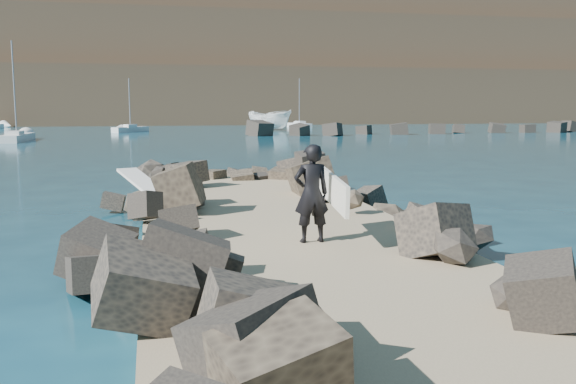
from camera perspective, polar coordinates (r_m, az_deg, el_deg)
name	(u,v)px	position (r m, az deg, el deg)	size (l,w,h in m)	color
ground	(279,252)	(14.60, -0.83, -5.32)	(800.00, 800.00, 0.00)	#0F384C
jetty	(299,259)	(12.63, 0.96, -6.00)	(6.00, 26.00, 0.60)	#8C7759
riprap_left	(147,251)	(12.76, -12.40, -5.12)	(2.60, 22.00, 1.00)	black
riprap_right	(426,238)	(13.97, 12.18, -4.00)	(2.60, 22.00, 1.00)	black
breakwater_secondary	(479,128)	(78.67, 16.62, 5.46)	(52.00, 4.00, 1.20)	black
headland	(197,56)	(174.88, -8.12, 11.84)	(360.00, 140.00, 32.00)	#2D4919
surfboard_resting	(142,186)	(18.54, -12.84, 0.55)	(0.60, 2.40, 0.08)	white
boat_imported	(270,120)	(84.29, -1.61, 6.42)	(2.61, 6.94, 2.68)	white
surfer_with_board	(315,193)	(12.64, 2.38, -0.09)	(0.93, 2.42, 1.95)	black
sailboat_b	(130,129)	(80.81, -13.84, 5.44)	(4.42, 4.78, 6.62)	silver
sailboat_f	(353,121)	(115.99, 5.78, 6.25)	(2.36, 6.04, 7.24)	silver
sailboat_d	(299,125)	(94.66, 1.02, 5.96)	(2.56, 6.07, 7.27)	silver
sailboat_a	(17,137)	(63.83, -22.97, 4.49)	(1.96, 7.72, 9.18)	silver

